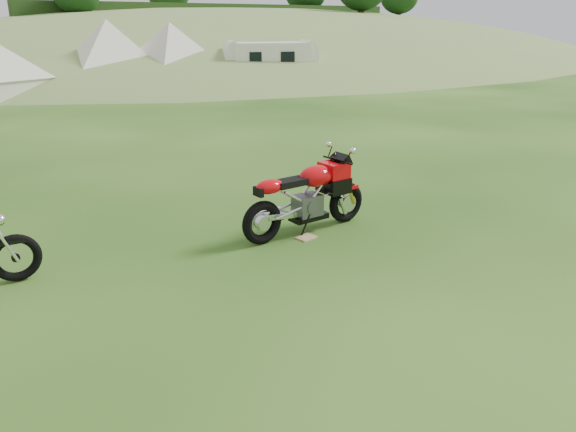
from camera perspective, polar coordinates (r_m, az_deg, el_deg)
ground at (r=6.70m, az=2.91°, el=-7.35°), size 120.00×120.00×0.00m
hillside at (r=52.65m, az=-5.63°, el=15.98°), size 80.00×64.00×8.00m
hedgerow at (r=52.65m, az=-5.63°, el=15.98°), size 36.00×1.20×8.60m
sport_motorcycle at (r=8.22m, az=1.87°, el=2.49°), size 2.10×0.57×1.25m
plywood_board at (r=8.17m, az=1.86°, el=-2.19°), size 0.29×0.24×0.02m
tent_left at (r=25.43m, az=-27.14°, el=13.14°), size 3.42×3.42×2.33m
tent_mid at (r=27.71m, az=-17.68°, el=15.22°), size 3.47×3.47×2.87m
tent_right at (r=27.63m, az=-11.76°, el=15.61°), size 3.75×3.75×2.79m
caravan at (r=27.38m, az=-1.88°, el=15.17°), size 4.79×3.58×2.05m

